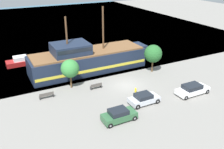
% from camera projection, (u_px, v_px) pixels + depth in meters
% --- Properties ---
extents(ground_plane, '(160.00, 160.00, 0.00)m').
position_uv_depth(ground_plane, '(127.00, 85.00, 36.20)').
color(ground_plane, gray).
extents(water_surface, '(80.00, 80.00, 0.00)m').
position_uv_depth(water_surface, '(49.00, 25.00, 71.91)').
color(water_surface, '#38667F').
rests_on(water_surface, ground).
extents(pirate_ship, '(20.06, 5.69, 10.12)m').
position_uv_depth(pirate_ship, '(87.00, 59.00, 40.61)').
color(pirate_ship, '#192338').
rests_on(pirate_ship, water_surface).
extents(moored_boat_dockside, '(5.64, 2.12, 1.55)m').
position_uv_depth(moored_boat_dockside, '(23.00, 61.00, 43.49)').
color(moored_boat_dockside, maroon).
rests_on(moored_boat_dockside, water_surface).
extents(parked_car_curb_front, '(3.90, 1.80, 1.45)m').
position_uv_depth(parked_car_curb_front, '(119.00, 115.00, 27.73)').
color(parked_car_curb_front, '#2D5B38').
rests_on(parked_car_curb_front, ground_plane).
extents(parked_car_curb_mid, '(4.68, 1.92, 1.44)m').
position_uv_depth(parked_car_curb_mid, '(192.00, 89.00, 33.45)').
color(parked_car_curb_mid, white).
rests_on(parked_car_curb_mid, ground_plane).
extents(parked_car_curb_rear, '(3.87, 1.88, 1.35)m').
position_uv_depth(parked_car_curb_rear, '(144.00, 99.00, 31.22)').
color(parked_car_curb_rear, '#B7BCC6').
rests_on(parked_car_curb_rear, ground_plane).
extents(fire_hydrant, '(0.42, 0.25, 0.76)m').
position_uv_depth(fire_hydrant, '(136.00, 90.00, 33.88)').
color(fire_hydrant, yellow).
rests_on(fire_hydrant, ground_plane).
extents(bench_promenade_east, '(1.86, 0.45, 0.85)m').
position_uv_depth(bench_promenade_east, '(47.00, 95.00, 32.51)').
color(bench_promenade_east, '#4C4742').
rests_on(bench_promenade_east, ground_plane).
extents(bench_promenade_west, '(1.67, 0.45, 0.85)m').
position_uv_depth(bench_promenade_west, '(96.00, 86.00, 35.00)').
color(bench_promenade_west, '#4C4742').
rests_on(bench_promenade_west, ground_plane).
extents(tree_row_east, '(2.55, 2.55, 4.20)m').
position_uv_depth(tree_row_east, '(70.00, 69.00, 34.36)').
color(tree_row_east, brown).
rests_on(tree_row_east, ground_plane).
extents(tree_row_mideast, '(2.84, 2.84, 4.52)m').
position_uv_depth(tree_row_mideast, '(153.00, 54.00, 39.55)').
color(tree_row_mideast, brown).
rests_on(tree_row_mideast, ground_plane).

